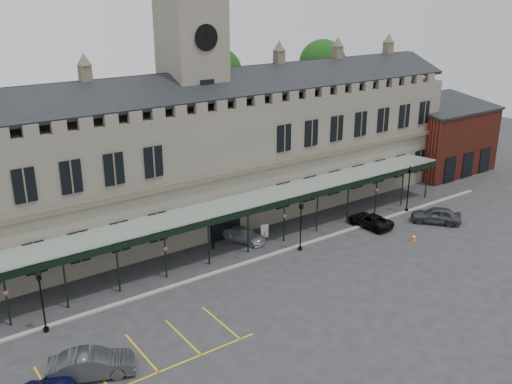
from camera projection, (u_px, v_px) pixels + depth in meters
ground at (300, 285)px, 44.85m from camera, size 140.00×140.00×0.00m
station_building at (196, 159)px, 54.87m from camera, size 60.00×10.36×17.30m
clock_tower at (193, 90)px, 52.70m from camera, size 5.60×5.60×24.80m
canopy at (246, 226)px, 49.76m from camera, size 50.00×4.10×4.30m
brick_annex at (443, 138)px, 71.99m from camera, size 12.40×8.36×9.23m
kerb at (259, 258)px, 49.05m from camera, size 60.00×0.40×0.12m
parking_markings at (145, 357)px, 36.04m from camera, size 16.00×6.00×0.01m
tree_behind_mid at (216, 75)px, 64.08m from camera, size 6.00×6.00×16.00m
tree_behind_right at (322, 65)px, 72.83m from camera, size 6.00×6.00×16.00m
lamp_post_left at (41, 296)px, 37.79m from camera, size 0.44×0.44×4.67m
lamp_post_mid at (301, 221)px, 49.85m from camera, size 0.44×0.44×4.65m
lamp_post_right at (409, 185)px, 58.49m from camera, size 0.47×0.47×5.00m
traffic_cone at (414, 238)px, 52.54m from camera, size 0.40×0.40×0.63m
sign_board at (264, 231)px, 53.20m from camera, size 0.72×0.28×1.27m
bollard_left at (213, 244)px, 50.88m from camera, size 0.17×0.17×0.97m
bollard_right at (284, 223)px, 55.60m from camera, size 0.15×0.15×0.84m
car_left_b at (92, 364)px, 33.99m from camera, size 5.36×3.49×1.67m
car_taxi at (244, 235)px, 52.36m from camera, size 3.22×4.67×1.25m
car_van at (370, 220)px, 55.61m from camera, size 2.58×4.83×1.29m
car_right_a at (436, 215)px, 56.42m from camera, size 4.54×4.92×1.63m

